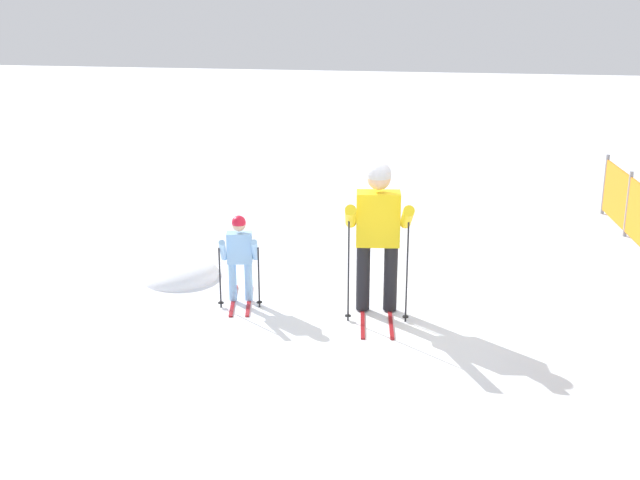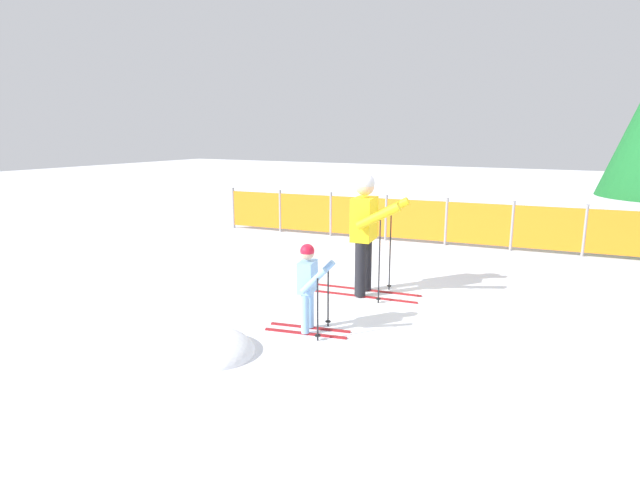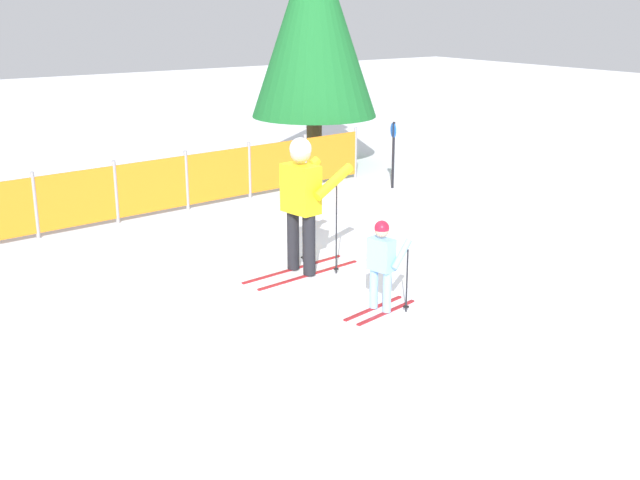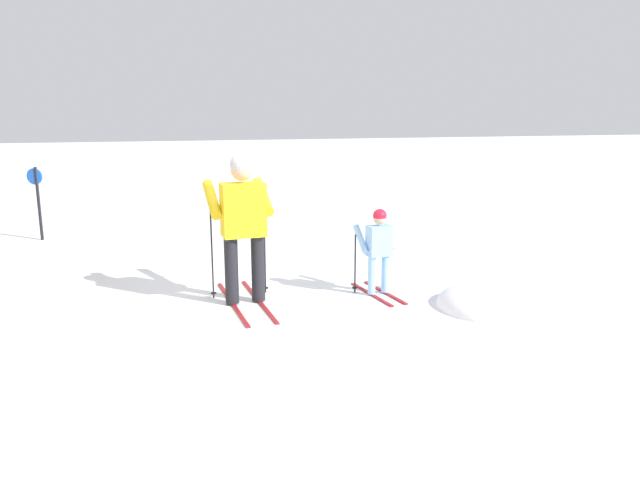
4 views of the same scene
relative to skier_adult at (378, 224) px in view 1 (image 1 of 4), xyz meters
The scene contains 4 objects.
ground_plane 1.09m from the skier_adult, 18.63° to the right, with size 60.00×60.00×0.00m, color white.
skier_adult is the anchor object (origin of this frame).
skier_child 1.72m from the skier_adult, 90.85° to the right, with size 1.05×0.53×1.09m.
snow_mound 3.00m from the skier_adult, 105.91° to the right, with size 1.18×1.00×0.47m, color white.
Camera 1 is at (8.64, 0.93, 3.63)m, focal length 45.00 mm.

